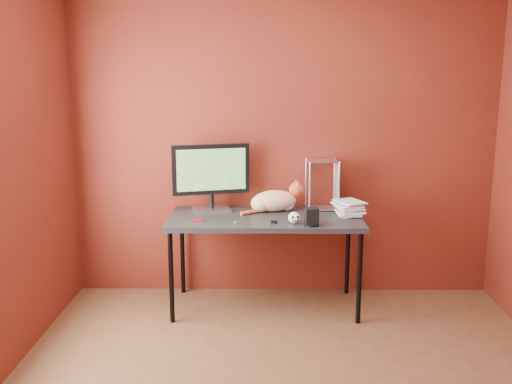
{
  "coord_description": "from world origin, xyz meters",
  "views": [
    {
      "loc": [
        -0.17,
        -2.94,
        1.84
      ],
      "look_at": [
        -0.22,
        1.15,
        0.99
      ],
      "focal_mm": 40.0,
      "sensor_mm": 36.0,
      "label": 1
    }
  ],
  "objects_px": {
    "monitor": "(211,174)",
    "cat": "(275,201)",
    "speaker": "(312,218)",
    "skull_mug": "(294,218)",
    "desk": "(265,223)",
    "book_stack": "(340,138)"
  },
  "relations": [
    {
      "from": "skull_mug",
      "to": "book_stack",
      "type": "distance_m",
      "value": 0.72
    },
    {
      "from": "cat",
      "to": "book_stack",
      "type": "height_order",
      "value": "book_stack"
    },
    {
      "from": "desk",
      "to": "skull_mug",
      "type": "bearing_deg",
      "value": -44.77
    },
    {
      "from": "monitor",
      "to": "speaker",
      "type": "distance_m",
      "value": 0.93
    },
    {
      "from": "cat",
      "to": "skull_mug",
      "type": "xyz_separation_m",
      "value": [
        0.14,
        -0.39,
        -0.04
      ]
    },
    {
      "from": "cat",
      "to": "skull_mug",
      "type": "distance_m",
      "value": 0.41
    },
    {
      "from": "speaker",
      "to": "book_stack",
      "type": "distance_m",
      "value": 0.68
    },
    {
      "from": "skull_mug",
      "to": "speaker",
      "type": "distance_m",
      "value": 0.14
    },
    {
      "from": "cat",
      "to": "book_stack",
      "type": "distance_m",
      "value": 0.73
    },
    {
      "from": "cat",
      "to": "speaker",
      "type": "distance_m",
      "value": 0.52
    },
    {
      "from": "monitor",
      "to": "cat",
      "type": "distance_m",
      "value": 0.56
    },
    {
      "from": "monitor",
      "to": "cat",
      "type": "relative_size",
      "value": 1.2
    },
    {
      "from": "desk",
      "to": "cat",
      "type": "distance_m",
      "value": 0.24
    },
    {
      "from": "cat",
      "to": "skull_mug",
      "type": "height_order",
      "value": "cat"
    },
    {
      "from": "skull_mug",
      "to": "speaker",
      "type": "height_order",
      "value": "speaker"
    },
    {
      "from": "speaker",
      "to": "desk",
      "type": "bearing_deg",
      "value": 134.53
    },
    {
      "from": "desk",
      "to": "monitor",
      "type": "height_order",
      "value": "monitor"
    },
    {
      "from": "desk",
      "to": "monitor",
      "type": "relative_size",
      "value": 2.45
    },
    {
      "from": "desk",
      "to": "skull_mug",
      "type": "relative_size",
      "value": 16.47
    },
    {
      "from": "monitor",
      "to": "book_stack",
      "type": "bearing_deg",
      "value": -22.76
    },
    {
      "from": "monitor",
      "to": "speaker",
      "type": "relative_size",
      "value": 4.65
    },
    {
      "from": "cat",
      "to": "book_stack",
      "type": "xyz_separation_m",
      "value": [
        0.5,
        -0.12,
        0.52
      ]
    }
  ]
}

